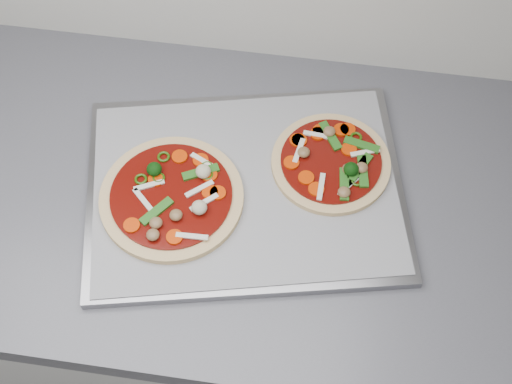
# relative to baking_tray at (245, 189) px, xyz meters

# --- Properties ---
(baking_tray) EXTENTS (0.56, 0.46, 0.02)m
(baking_tray) POSITION_rel_baking_tray_xyz_m (0.00, 0.00, 0.00)
(baking_tray) COLOR gray
(baking_tray) RESTS_ON countertop
(parchment) EXTENTS (0.54, 0.44, 0.00)m
(parchment) POSITION_rel_baking_tray_xyz_m (0.00, 0.00, 0.01)
(parchment) COLOR gray
(parchment) RESTS_ON baking_tray
(pizza_left) EXTENTS (0.24, 0.24, 0.04)m
(pizza_left) POSITION_rel_baking_tray_xyz_m (-0.11, -0.04, 0.02)
(pizza_left) COLOR #D8B37A
(pizza_left) RESTS_ON parchment
(pizza_right) EXTENTS (0.19, 0.19, 0.03)m
(pizza_right) POSITION_rel_baking_tray_xyz_m (0.13, 0.06, 0.02)
(pizza_right) COLOR #D8B37A
(pizza_right) RESTS_ON parchment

